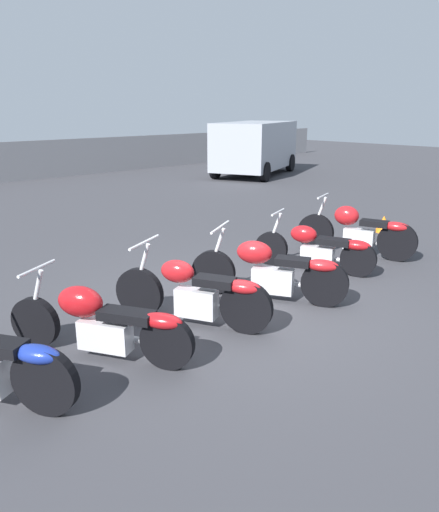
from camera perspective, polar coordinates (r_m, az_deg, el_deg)
The scene contains 8 objects.
ground_plane at distance 6.70m, azimuth 2.07°, elevation -5.95°, with size 60.00×60.00×0.00m, color #38383D.
motorcycle_slot_1 at distance 5.42m, azimuth -13.38°, elevation -7.35°, with size 1.15×1.95×0.94m.
motorcycle_slot_2 at distance 6.06m, azimuth -2.84°, elevation -4.25°, with size 1.08×1.90×1.00m.
motorcycle_slot_3 at distance 6.86m, azimuth 5.83°, elevation -1.65°, with size 1.21×1.99×1.00m.
motorcycle_slot_4 at distance 8.23m, azimuth 11.11°, elevation 0.86°, with size 0.89×1.93×0.93m.
motorcycle_slot_5 at distance 9.25m, azimuth 15.46°, elevation 2.78°, with size 0.82×2.08×1.05m.
parked_van at distance 20.05m, azimuth 4.12°, elevation 12.47°, with size 4.99×3.65×2.03m.
traffic_cone_near at distance 11.26m, azimuth 18.24°, elevation 3.51°, with size 0.35×0.35×0.35m.
Camera 1 is at (-4.45, -4.29, 2.57)m, focal length 35.00 mm.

